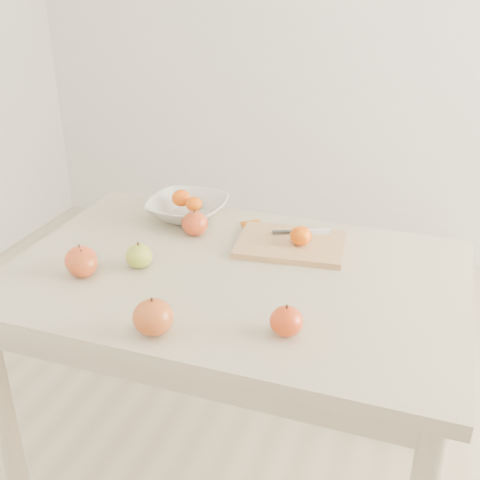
% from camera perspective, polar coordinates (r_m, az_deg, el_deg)
% --- Properties ---
extents(ground, '(3.50, 3.50, 0.00)m').
position_cam_1_polar(ground, '(2.06, -0.49, -21.53)').
color(ground, '#C6B293').
rests_on(ground, ground).
extents(table, '(1.20, 0.80, 0.75)m').
position_cam_1_polar(table, '(1.64, -0.58, -6.02)').
color(table, '#C1B192').
rests_on(table, ground).
extents(cutting_board, '(0.32, 0.25, 0.02)m').
position_cam_1_polar(cutting_board, '(1.72, 4.85, -0.40)').
color(cutting_board, tan).
rests_on(cutting_board, table).
extents(board_tangerine, '(0.06, 0.06, 0.05)m').
position_cam_1_polar(board_tangerine, '(1.69, 5.79, 0.41)').
color(board_tangerine, '#DB4007').
rests_on(board_tangerine, cutting_board).
extents(fruit_bowl, '(0.25, 0.25, 0.06)m').
position_cam_1_polar(fruit_bowl, '(1.91, -5.01, 3.00)').
color(fruit_bowl, silver).
rests_on(fruit_bowl, table).
extents(bowl_tangerine_near, '(0.06, 0.06, 0.05)m').
position_cam_1_polar(bowl_tangerine_near, '(1.92, -5.60, 4.00)').
color(bowl_tangerine_near, '#E64808').
rests_on(bowl_tangerine_near, fruit_bowl).
extents(bowl_tangerine_far, '(0.05, 0.05, 0.05)m').
position_cam_1_polar(bowl_tangerine_far, '(1.87, -4.38, 3.43)').
color(bowl_tangerine_far, orange).
rests_on(bowl_tangerine_far, fruit_bowl).
extents(orange_peel_a, '(0.07, 0.07, 0.01)m').
position_cam_1_polar(orange_peel_a, '(1.84, 1.13, 1.30)').
color(orange_peel_a, '#C7610E').
rests_on(orange_peel_a, table).
extents(orange_peel_b, '(0.06, 0.05, 0.01)m').
position_cam_1_polar(orange_peel_b, '(1.76, 1.40, 0.04)').
color(orange_peel_b, '#E85810').
rests_on(orange_peel_b, table).
extents(paring_knife, '(0.16, 0.08, 0.01)m').
position_cam_1_polar(paring_knife, '(1.77, 6.91, 0.81)').
color(paring_knife, silver).
rests_on(paring_knife, cutting_board).
extents(apple_green, '(0.07, 0.07, 0.07)m').
position_cam_1_polar(apple_green, '(1.62, -9.55, -1.51)').
color(apple_green, olive).
rests_on(apple_green, table).
extents(apple_red_d, '(0.08, 0.08, 0.07)m').
position_cam_1_polar(apple_red_d, '(1.61, -14.70, -2.25)').
color(apple_red_d, '#9B1B0C').
rests_on(apple_red_d, table).
extents(apple_red_c, '(0.09, 0.09, 0.08)m').
position_cam_1_polar(apple_red_c, '(1.35, -8.24, -7.25)').
color(apple_red_c, maroon).
rests_on(apple_red_c, table).
extents(apple_red_e, '(0.07, 0.07, 0.07)m').
position_cam_1_polar(apple_red_e, '(1.34, 4.42, -7.68)').
color(apple_red_e, maroon).
rests_on(apple_red_e, table).
extents(apple_red_b, '(0.09, 0.09, 0.08)m').
position_cam_1_polar(apple_red_b, '(1.62, -14.84, -1.88)').
color(apple_red_b, '#9A0F0F').
rests_on(apple_red_b, table).
extents(apple_red_a, '(0.08, 0.08, 0.07)m').
position_cam_1_polar(apple_red_a, '(1.79, -4.29, 1.57)').
color(apple_red_a, '#A31B08').
rests_on(apple_red_a, table).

